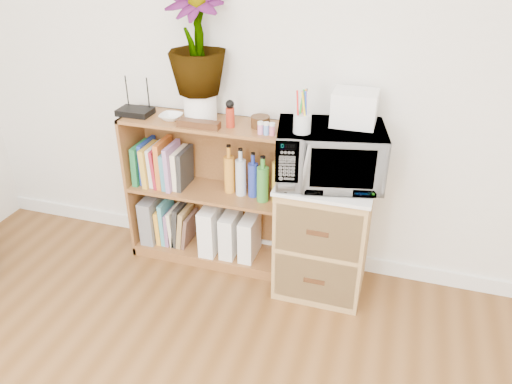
% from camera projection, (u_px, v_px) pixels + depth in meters
% --- Properties ---
extents(skirting_board, '(4.00, 0.02, 0.10)m').
position_uv_depth(skirting_board, '(267.00, 246.00, 3.34)').
color(skirting_board, white).
rests_on(skirting_board, ground).
extents(bookshelf, '(1.00, 0.30, 0.95)m').
position_uv_depth(bookshelf, '(208.00, 193.00, 3.11)').
color(bookshelf, brown).
rests_on(bookshelf, ground).
extents(wicker_unit, '(0.50, 0.45, 0.70)m').
position_uv_depth(wicker_unit, '(323.00, 236.00, 2.91)').
color(wicker_unit, '#9E7542').
rests_on(wicker_unit, ground).
extents(microwave, '(0.63, 0.49, 0.31)m').
position_uv_depth(microwave, '(329.00, 155.00, 2.65)').
color(microwave, silver).
rests_on(microwave, wicker_unit).
extents(pen_cup, '(0.09, 0.09, 0.10)m').
position_uv_depth(pen_cup, '(302.00, 123.00, 2.49)').
color(pen_cup, silver).
rests_on(pen_cup, microwave).
extents(small_appliance, '(0.23, 0.19, 0.18)m').
position_uv_depth(small_appliance, '(355.00, 108.00, 2.57)').
color(small_appliance, white).
rests_on(small_appliance, microwave).
extents(router, '(0.20, 0.14, 0.04)m').
position_uv_depth(router, '(135.00, 112.00, 2.96)').
color(router, black).
rests_on(router, bookshelf).
extents(white_bowl, '(0.13, 0.13, 0.03)m').
position_uv_depth(white_bowl, '(171.00, 117.00, 2.90)').
color(white_bowl, white).
rests_on(white_bowl, bookshelf).
extents(plant_pot, '(0.19, 0.19, 0.16)m').
position_uv_depth(plant_pot, '(200.00, 106.00, 2.86)').
color(plant_pot, white).
rests_on(plant_pot, bookshelf).
extents(potted_plant, '(0.33, 0.33, 0.59)m').
position_uv_depth(potted_plant, '(197.00, 40.00, 2.68)').
color(potted_plant, '#337B31').
rests_on(potted_plant, plant_pot).
extents(trinket_box, '(0.25, 0.06, 0.04)m').
position_uv_depth(trinket_box, '(199.00, 124.00, 2.78)').
color(trinket_box, '#381A0F').
rests_on(trinket_box, bookshelf).
extents(kokeshi_doll, '(0.05, 0.05, 0.11)m').
position_uv_depth(kokeshi_doll, '(230.00, 118.00, 2.77)').
color(kokeshi_doll, '#9D2513').
rests_on(kokeshi_doll, bookshelf).
extents(wooden_bowl, '(0.11, 0.11, 0.06)m').
position_uv_depth(wooden_bowl, '(260.00, 122.00, 2.78)').
color(wooden_bowl, '#361F0E').
rests_on(wooden_bowl, bookshelf).
extents(paint_jars, '(0.12, 0.04, 0.06)m').
position_uv_depth(paint_jars, '(266.00, 129.00, 2.68)').
color(paint_jars, pink).
rests_on(paint_jars, bookshelf).
extents(file_box, '(0.09, 0.25, 0.31)m').
position_uv_depth(file_box, '(153.00, 217.00, 3.33)').
color(file_box, slate).
rests_on(file_box, bookshelf).
extents(magazine_holder_left, '(0.10, 0.25, 0.32)m').
position_uv_depth(magazine_holder_left, '(212.00, 228.00, 3.21)').
color(magazine_holder_left, white).
rests_on(magazine_holder_left, bookshelf).
extents(magazine_holder_mid, '(0.09, 0.23, 0.29)m').
position_uv_depth(magazine_holder_mid, '(231.00, 233.00, 3.19)').
color(magazine_holder_mid, white).
rests_on(magazine_holder_mid, bookshelf).
extents(magazine_holder_right, '(0.09, 0.22, 0.28)m').
position_uv_depth(magazine_holder_right, '(250.00, 237.00, 3.15)').
color(magazine_holder_right, white).
rests_on(magazine_holder_right, bookshelf).
extents(cookbooks, '(0.34, 0.20, 0.30)m').
position_uv_depth(cookbooks, '(163.00, 165.00, 3.11)').
color(cookbooks, '#1C6B37').
rests_on(cookbooks, bookshelf).
extents(liquor_bottles, '(0.45, 0.07, 0.32)m').
position_uv_depth(liquor_bottles, '(260.00, 175.00, 2.94)').
color(liquor_bottles, orange).
rests_on(liquor_bottles, bookshelf).
extents(lower_books, '(0.24, 0.19, 0.30)m').
position_uv_depth(lower_books, '(176.00, 224.00, 3.30)').
color(lower_books, '#F5A72B').
rests_on(lower_books, bookshelf).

